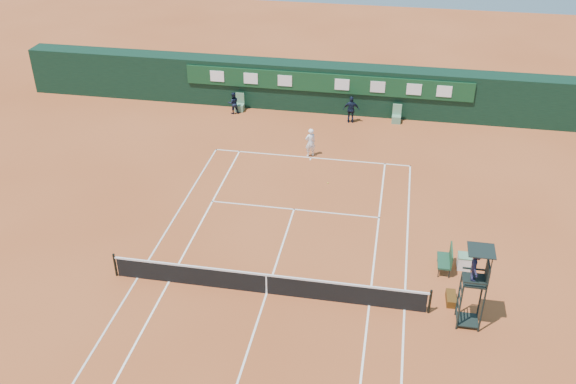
% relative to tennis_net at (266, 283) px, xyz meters
% --- Properties ---
extents(ground, '(90.00, 90.00, 0.00)m').
position_rel_tennis_net_xyz_m(ground, '(0.00, 0.00, -0.51)').
color(ground, '#AE5329').
rests_on(ground, ground).
extents(court_lines, '(11.05, 23.85, 0.01)m').
position_rel_tennis_net_xyz_m(court_lines, '(0.00, 0.00, -0.50)').
color(court_lines, silver).
rests_on(court_lines, ground).
extents(tennis_net, '(12.90, 0.10, 1.10)m').
position_rel_tennis_net_xyz_m(tennis_net, '(0.00, 0.00, 0.00)').
color(tennis_net, black).
rests_on(tennis_net, ground).
extents(back_wall, '(40.00, 1.65, 3.00)m').
position_rel_tennis_net_xyz_m(back_wall, '(0.00, 18.74, 1.00)').
color(back_wall, black).
rests_on(back_wall, ground).
extents(linesman_chair_left, '(0.55, 0.50, 1.15)m').
position_rel_tennis_net_xyz_m(linesman_chair_left, '(-5.50, 17.48, -0.19)').
color(linesman_chair_left, '#5D8F6A').
rests_on(linesman_chair_left, ground).
extents(linesman_chair_right, '(0.55, 0.50, 1.15)m').
position_rel_tennis_net_xyz_m(linesman_chair_right, '(4.50, 17.48, -0.19)').
color(linesman_chair_right, '#598866').
rests_on(linesman_chair_right, ground).
extents(umpire_chair, '(0.96, 0.95, 3.42)m').
position_rel_tennis_net_xyz_m(umpire_chair, '(7.81, -0.33, 1.95)').
color(umpire_chair, black).
rests_on(umpire_chair, ground).
extents(player_bench, '(0.56, 1.20, 1.10)m').
position_rel_tennis_net_xyz_m(player_bench, '(7.13, 2.87, 0.09)').
color(player_bench, '#183E29').
rests_on(player_bench, ground).
extents(tennis_bag, '(0.40, 0.87, 0.32)m').
position_rel_tennis_net_xyz_m(tennis_bag, '(7.27, 0.81, -0.35)').
color(tennis_bag, black).
rests_on(tennis_bag, ground).
extents(cooler, '(0.57, 0.57, 0.65)m').
position_rel_tennis_net_xyz_m(cooler, '(7.87, 3.16, -0.18)').
color(cooler, white).
rests_on(cooler, ground).
extents(tennis_ball, '(0.07, 0.07, 0.07)m').
position_rel_tennis_net_xyz_m(tennis_ball, '(1.30, 9.19, -0.48)').
color(tennis_ball, '#C9D832').
rests_on(tennis_ball, ground).
extents(player, '(0.73, 0.66, 1.67)m').
position_rel_tennis_net_xyz_m(player, '(-0.08, 12.10, 0.33)').
color(player, white).
rests_on(player, ground).
extents(ball_kid_left, '(0.85, 0.77, 1.42)m').
position_rel_tennis_net_xyz_m(ball_kid_left, '(-5.78, 17.02, 0.20)').
color(ball_kid_left, black).
rests_on(ball_kid_left, ground).
extents(ball_kid_right, '(1.02, 0.48, 1.70)m').
position_rel_tennis_net_xyz_m(ball_kid_right, '(1.72, 17.00, 0.34)').
color(ball_kid_right, black).
rests_on(ball_kid_right, ground).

